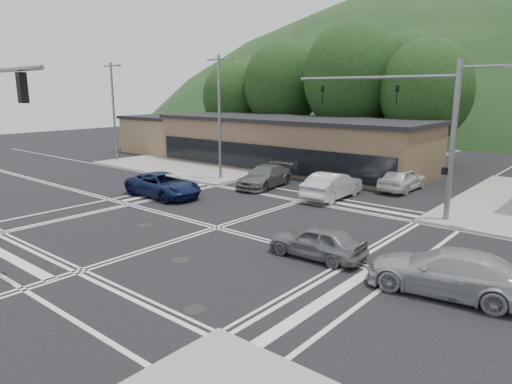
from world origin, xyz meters
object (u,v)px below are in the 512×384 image
Objects in this scene: car_grey_center at (317,241)px; car_silver_east at (447,272)px; car_queue_a at (332,185)px; car_northbound at (265,177)px; car_blue_west at (163,185)px; car_queue_b at (402,179)px.

car_grey_center is 0.76× the size of car_silver_east.
car_queue_a is 5.34m from car_northbound.
car_blue_west reaches higher than car_silver_east.
car_queue_b reaches higher than car_silver_east.
car_silver_east reaches higher than car_grey_center.
car_northbound is (3.06, 6.35, -0.01)m from car_blue_west.
car_blue_west is 18.52m from car_silver_east.
car_queue_a is at bearing -141.93° from car_silver_east.
car_grey_center is (13.22, -2.95, -0.08)m from car_blue_west.
car_grey_center is at bearing -101.68° from car_blue_west.
car_queue_b is at bearing 24.77° from car_northbound.
car_silver_east is 1.04× the size of car_queue_a.
car_queue_a is at bearing 65.42° from car_queue_b.
car_queue_a is (-9.86, 9.40, 0.07)m from car_silver_east.
car_blue_west is 1.37× the size of car_grey_center.
car_queue_a is 5.54m from car_queue_b.
car_blue_west is at bearing -105.59° from car_grey_center.
car_queue_a reaches higher than car_grey_center.
car_blue_west is 15.66m from car_queue_b.
car_grey_center is at bearing -50.62° from car_northbound.
car_queue_b is 9.20m from car_northbound.
car_northbound is at bearing -1.77° from car_queue_a.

